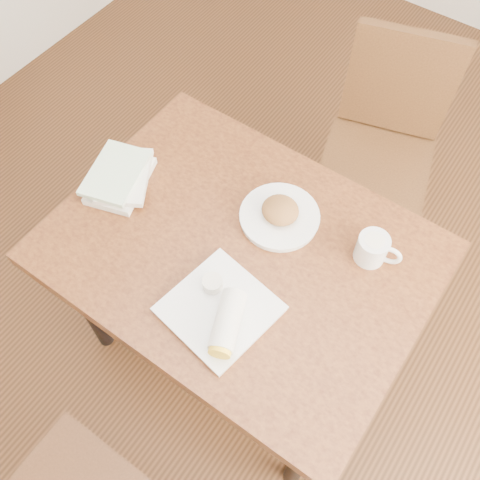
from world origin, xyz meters
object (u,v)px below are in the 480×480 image
Objects in this scene: coffee_mug at (373,249)px; plate_burrito at (222,313)px; book_stack at (120,177)px; chair_far at (384,136)px; plate_scone at (280,214)px; table at (240,263)px.

plate_burrito is (-0.25, -0.41, -0.02)m from coffee_mug.
book_stack is at bearing 160.61° from plate_burrito.
plate_scone is (-0.06, -0.69, 0.23)m from chair_far.
chair_far reaches higher than plate_burrito.
plate_burrito is at bearing -120.98° from coffee_mug.
table is 3.96× the size of book_stack.
table is at bearing -96.49° from chair_far.
plate_scone is 0.37m from plate_burrito.
chair_far is 1.05m from book_stack.
book_stack is at bearing -164.51° from coffee_mug.
chair_far is at bearing 85.11° from plate_scone.
plate_burrito is at bearing -90.54° from chair_far.
book_stack is (-0.55, -0.86, 0.23)m from chair_far.
plate_burrito is (0.09, -0.21, 0.11)m from table.
coffee_mug is 0.44× the size of plate_burrito.
table is 0.25m from plate_burrito.
coffee_mug is at bearing 7.97° from plate_scone.
table is 0.47m from book_stack.
plate_burrito reaches higher than book_stack.
plate_scone is at bearing -172.03° from coffee_mug.
table is at bearing 2.31° from book_stack.
chair_far reaches higher than book_stack.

